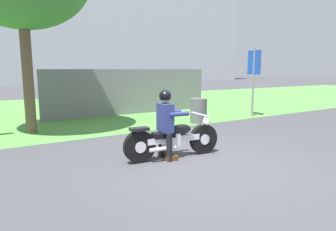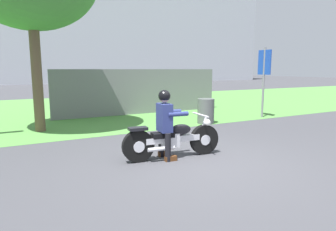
{
  "view_description": "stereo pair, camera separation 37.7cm",
  "coord_description": "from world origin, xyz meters",
  "px_view_note": "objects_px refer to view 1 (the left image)",
  "views": [
    {
      "loc": [
        -3.44,
        -4.28,
        1.79
      ],
      "look_at": [
        -0.27,
        0.82,
        0.85
      ],
      "focal_mm": 31.45,
      "sensor_mm": 36.0,
      "label": 1
    },
    {
      "loc": [
        -3.11,
        -4.47,
        1.79
      ],
      "look_at": [
        -0.27,
        0.82,
        0.85
      ],
      "focal_mm": 31.45,
      "sensor_mm": 36.0,
      "label": 2
    }
  ],
  "objects_px": {
    "trash_can": "(199,111)",
    "sign_banner": "(254,71)",
    "rider_lead": "(166,119)",
    "motorcycle_lead": "(174,139)"
  },
  "relations": [
    {
      "from": "rider_lead",
      "to": "trash_can",
      "type": "relative_size",
      "value": 1.68
    },
    {
      "from": "motorcycle_lead",
      "to": "rider_lead",
      "type": "bearing_deg",
      "value": 179.16
    },
    {
      "from": "sign_banner",
      "to": "trash_can",
      "type": "bearing_deg",
      "value": -178.98
    },
    {
      "from": "trash_can",
      "to": "sign_banner",
      "type": "distance_m",
      "value": 2.94
    },
    {
      "from": "trash_can",
      "to": "sign_banner",
      "type": "height_order",
      "value": "sign_banner"
    },
    {
      "from": "rider_lead",
      "to": "sign_banner",
      "type": "height_order",
      "value": "sign_banner"
    },
    {
      "from": "motorcycle_lead",
      "to": "rider_lead",
      "type": "height_order",
      "value": "rider_lead"
    },
    {
      "from": "trash_can",
      "to": "sign_banner",
      "type": "relative_size",
      "value": 0.32
    },
    {
      "from": "trash_can",
      "to": "sign_banner",
      "type": "bearing_deg",
      "value": 1.02
    },
    {
      "from": "rider_lead",
      "to": "sign_banner",
      "type": "relative_size",
      "value": 0.54
    }
  ]
}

